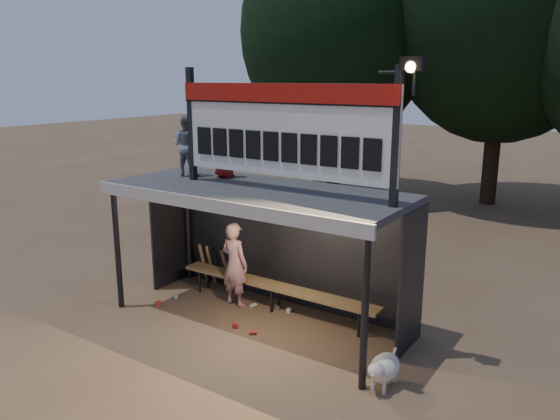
% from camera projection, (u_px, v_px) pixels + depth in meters
% --- Properties ---
extents(ground, '(80.00, 80.00, 0.00)m').
position_uv_depth(ground, '(257.00, 321.00, 9.33)').
color(ground, brown).
rests_on(ground, ground).
extents(player, '(0.59, 0.42, 1.55)m').
position_uv_depth(player, '(235.00, 264.00, 9.83)').
color(player, silver).
rests_on(player, ground).
extents(child_a, '(0.60, 0.51, 1.09)m').
position_uv_depth(child_a, '(187.00, 146.00, 9.74)').
color(child_a, gray).
rests_on(child_a, dugout_shelter).
extents(child_b, '(0.48, 0.31, 0.98)m').
position_uv_depth(child_b, '(225.00, 150.00, 9.61)').
color(child_b, '#A61D19').
rests_on(child_b, dugout_shelter).
extents(dugout_shelter, '(5.10, 2.08, 2.32)m').
position_uv_depth(dugout_shelter, '(265.00, 213.00, 9.09)').
color(dugout_shelter, '#39393C').
rests_on(dugout_shelter, ground).
extents(scoreboard_assembly, '(4.10, 0.27, 1.99)m').
position_uv_depth(scoreboard_assembly, '(285.00, 127.00, 8.24)').
color(scoreboard_assembly, black).
rests_on(scoreboard_assembly, dugout_shelter).
extents(bench, '(4.00, 0.35, 0.48)m').
position_uv_depth(bench, '(275.00, 287.00, 9.67)').
color(bench, olive).
rests_on(bench, ground).
extents(tree_left, '(6.46, 6.46, 9.27)m').
position_uv_depth(tree_left, '(336.00, 33.00, 18.26)').
color(tree_left, '#2F1E15').
rests_on(tree_left, ground).
extents(tree_mid, '(7.22, 7.22, 10.36)m').
position_uv_depth(tree_mid, '(505.00, 6.00, 16.60)').
color(tree_mid, black).
rests_on(tree_mid, ground).
extents(dog, '(0.36, 0.81, 0.49)m').
position_uv_depth(dog, '(384.00, 368.00, 7.27)').
color(dog, white).
rests_on(dog, ground).
extents(bats, '(0.67, 0.35, 0.84)m').
position_uv_depth(bats, '(215.00, 266.00, 10.78)').
color(bats, olive).
rests_on(bats, ground).
extents(litter, '(2.25, 1.23, 0.08)m').
position_uv_depth(litter, '(233.00, 311.00, 9.64)').
color(litter, red).
rests_on(litter, ground).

